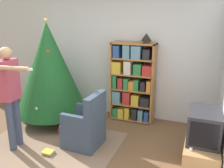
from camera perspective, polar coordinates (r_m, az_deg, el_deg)
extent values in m
cube|color=silver|center=(5.22, 0.02, 7.04)|extent=(8.00, 0.10, 2.60)
cube|color=#7F6651|center=(4.39, -13.83, -13.47)|extent=(2.16, 1.72, 0.01)
cube|color=#A8703D|center=(5.07, 0.34, 0.82)|extent=(0.03, 0.34, 1.58)
cube|color=#A8703D|center=(4.86, 9.41, -0.11)|extent=(0.03, 0.34, 1.58)
cube|color=#A8703D|center=(4.79, 5.01, 9.27)|extent=(0.85, 0.34, 0.03)
cube|color=#A8703D|center=(5.10, 5.28, 0.85)|extent=(0.85, 0.01, 1.58)
cube|color=#A8703D|center=(5.22, 4.58, -7.65)|extent=(0.82, 0.34, 0.03)
cube|color=#2D7A42|center=(5.24, 1.20, -6.20)|extent=(0.12, 0.29, 0.18)
cube|color=gold|center=(5.21, 2.46, -6.32)|extent=(0.12, 0.30, 0.19)
cube|color=gold|center=(5.16, 3.79, -6.32)|extent=(0.09, 0.29, 0.23)
cube|color=#232328|center=(5.12, 5.36, -6.56)|extent=(0.11, 0.27, 0.23)
cube|color=#5B899E|center=(5.08, 6.71, -6.85)|extent=(0.09, 0.25, 0.22)
cube|color=#284C93|center=(5.07, 8.08, -7.05)|extent=(0.08, 0.28, 0.20)
cube|color=#A8703D|center=(5.10, 4.66, -4.48)|extent=(0.82, 0.34, 0.03)
cube|color=#5B899E|center=(5.11, 1.41, -2.71)|extent=(0.16, 0.29, 0.24)
cube|color=#B22D28|center=(5.06, 3.68, -2.87)|extent=(0.14, 0.32, 0.26)
cube|color=gold|center=(5.00, 5.55, -3.47)|extent=(0.15, 0.27, 0.21)
cube|color=#232328|center=(4.98, 7.72, -3.88)|extent=(0.17, 0.29, 0.17)
cube|color=#A8703D|center=(4.99, 4.74, -1.17)|extent=(0.82, 0.34, 0.03)
cube|color=#2D7A42|center=(5.01, 0.95, 0.68)|extent=(0.07, 0.24, 0.26)
cube|color=#B22D28|center=(4.98, 2.22, 0.33)|extent=(0.09, 0.25, 0.22)
cube|color=#2D7A42|center=(4.97, 3.58, 0.26)|extent=(0.09, 0.30, 0.22)
cube|color=orange|center=(4.94, 4.74, -0.09)|extent=(0.10, 0.29, 0.18)
cube|color=#2D7A42|center=(4.92, 5.87, 0.00)|extent=(0.10, 0.31, 0.21)
cube|color=#232328|center=(4.90, 7.33, -0.31)|extent=(0.09, 0.31, 0.18)
cube|color=orange|center=(4.84, 8.60, -0.39)|extent=(0.08, 0.26, 0.21)
cube|color=#A8703D|center=(4.91, 4.83, 2.27)|extent=(0.82, 0.34, 0.03)
cube|color=gold|center=(4.94, 1.36, 3.94)|extent=(0.17, 0.27, 0.23)
cube|color=beige|center=(4.88, 3.93, 3.93)|extent=(0.13, 0.31, 0.25)
cube|color=#2D7A42|center=(4.83, 6.13, 3.47)|extent=(0.14, 0.30, 0.21)
cube|color=#B22D28|center=(4.77, 8.17, 3.12)|extent=(0.17, 0.24, 0.20)
cube|color=#A8703D|center=(4.84, 4.92, 5.81)|extent=(0.82, 0.34, 0.03)
cube|color=#284C93|center=(4.87, 1.35, 7.52)|extent=(0.12, 0.26, 0.24)
cube|color=#5B899E|center=(4.83, 3.66, 7.52)|extent=(0.13, 0.30, 0.25)
cube|color=#5B899E|center=(4.77, 5.81, 7.31)|extent=(0.18, 0.29, 0.24)
cube|color=#232328|center=(4.74, 8.12, 6.83)|extent=(0.12, 0.29, 0.19)
cube|color=tan|center=(3.75, 19.60, -15.31)|extent=(0.44, 0.92, 0.50)
cube|color=#28282D|center=(3.53, 20.33, -8.92)|extent=(0.41, 0.58, 0.42)
cube|color=black|center=(3.27, 20.24, -11.05)|extent=(0.33, 0.01, 0.33)
cube|color=white|center=(3.38, 17.61, -13.69)|extent=(0.04, 0.12, 0.02)
cylinder|color=#4C3323|center=(5.27, -13.30, -7.58)|extent=(0.36, 0.36, 0.10)
cylinder|color=brown|center=(5.23, -13.38, -6.47)|extent=(0.08, 0.08, 0.12)
cone|color=#195123|center=(4.94, -14.10, 3.49)|extent=(1.38, 1.38, 1.74)
sphere|color=red|center=(4.69, -14.47, 7.19)|extent=(0.06, 0.06, 0.06)
sphere|color=red|center=(5.34, -10.57, 1.16)|extent=(0.05, 0.05, 0.05)
sphere|color=silver|center=(5.20, -12.02, 4.32)|extent=(0.06, 0.06, 0.06)
sphere|color=red|center=(5.41, -13.14, 1.85)|extent=(0.05, 0.05, 0.05)
sphere|color=silver|center=(4.66, -16.75, -5.38)|extent=(0.07, 0.07, 0.07)
sphere|color=#E5CC4C|center=(4.83, -14.87, 13.94)|extent=(0.07, 0.07, 0.07)
cube|color=#334256|center=(4.23, -6.53, -11.12)|extent=(0.59, 0.59, 0.42)
cube|color=#334256|center=(3.93, -3.82, -5.86)|extent=(0.15, 0.57, 0.50)
cube|color=#334256|center=(4.28, -5.05, -6.10)|extent=(0.51, 0.11, 0.20)
cube|color=#334256|center=(3.91, -8.45, -8.56)|extent=(0.51, 0.11, 0.20)
cylinder|color=#38425B|center=(4.40, -20.80, -7.99)|extent=(0.11, 0.11, 0.83)
cylinder|color=#38425B|center=(4.27, -22.14, -8.92)|extent=(0.11, 0.11, 0.83)
cube|color=#AD4256|center=(4.10, -22.53, 0.86)|extent=(0.22, 0.34, 0.63)
cylinder|color=tan|center=(4.26, -20.94, 1.18)|extent=(0.07, 0.07, 0.50)
cylinder|color=tan|center=(3.75, -21.69, 3.33)|extent=(0.48, 0.13, 0.07)
cube|color=white|center=(3.62, -18.56, 3.20)|extent=(0.11, 0.05, 0.03)
sphere|color=tan|center=(4.01, -23.17, 6.48)|extent=(0.19, 0.19, 0.19)
cylinder|color=#473828|center=(4.73, 7.82, 9.51)|extent=(0.12, 0.12, 0.04)
cone|color=black|center=(4.72, 7.86, 10.59)|extent=(0.20, 0.20, 0.14)
cube|color=#2D7A42|center=(4.70, -10.92, -11.04)|extent=(0.18, 0.17, 0.02)
cube|color=#843889|center=(4.69, -10.92, -10.80)|extent=(0.15, 0.15, 0.02)
cube|color=#B22D28|center=(4.68, -10.97, -10.49)|extent=(0.16, 0.18, 0.03)
cube|color=#843889|center=(4.67, -10.89, -10.16)|extent=(0.22, 0.16, 0.03)
cube|color=#5B899E|center=(4.17, -14.23, -15.09)|extent=(0.18, 0.13, 0.02)
cube|color=gold|center=(4.16, -14.44, -14.79)|extent=(0.17, 0.15, 0.03)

